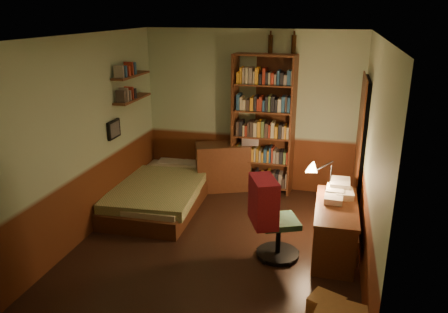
% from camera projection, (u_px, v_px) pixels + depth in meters
% --- Properties ---
extents(floor, '(3.50, 4.00, 0.02)m').
position_uv_depth(floor, '(219.00, 243.00, 5.68)').
color(floor, black).
rests_on(floor, ground).
extents(ceiling, '(3.50, 4.00, 0.02)m').
position_uv_depth(ceiling, '(218.00, 35.00, 4.84)').
color(ceiling, silver).
rests_on(ceiling, wall_back).
extents(wall_back, '(3.50, 0.02, 2.60)m').
position_uv_depth(wall_back, '(251.00, 111.00, 7.10)').
color(wall_back, '#96AB87').
rests_on(wall_back, ground).
extents(wall_left, '(0.02, 4.00, 2.60)m').
position_uv_depth(wall_left, '(88.00, 137.00, 5.68)').
color(wall_left, '#96AB87').
rests_on(wall_left, ground).
extents(wall_right, '(0.02, 4.00, 2.60)m').
position_uv_depth(wall_right, '(372.00, 159.00, 4.84)').
color(wall_right, '#96AB87').
rests_on(wall_right, ground).
extents(wall_front, '(3.50, 0.02, 2.60)m').
position_uv_depth(wall_front, '(152.00, 222.00, 3.42)').
color(wall_front, '#96AB87').
rests_on(wall_front, ground).
extents(doorway, '(0.06, 0.90, 2.00)m').
position_uv_depth(doorway, '(361.00, 150.00, 6.14)').
color(doorway, black).
rests_on(doorway, ground).
extents(door_trim, '(0.02, 0.98, 2.08)m').
position_uv_depth(door_trim, '(358.00, 150.00, 6.15)').
color(door_trim, '#422211').
rests_on(door_trim, ground).
extents(bed, '(1.22, 2.21, 0.65)m').
position_uv_depth(bed, '(162.00, 183.00, 6.74)').
color(bed, olive).
rests_on(bed, ground).
extents(dresser, '(0.97, 0.74, 0.78)m').
position_uv_depth(dresser, '(223.00, 167.00, 7.27)').
color(dresser, '#532C18').
rests_on(dresser, ground).
extents(mini_stereo, '(0.32, 0.27, 0.15)m').
position_uv_depth(mini_stereo, '(250.00, 140.00, 7.13)').
color(mini_stereo, '#B2B2B7').
rests_on(mini_stereo, dresser).
extents(bookshelf, '(0.99, 0.42, 2.24)m').
position_uv_depth(bookshelf, '(263.00, 125.00, 6.96)').
color(bookshelf, '#532C18').
rests_on(bookshelf, ground).
extents(bottle_left, '(0.08, 0.08, 0.27)m').
position_uv_depth(bottle_left, '(270.00, 44.00, 6.64)').
color(bottle_left, black).
rests_on(bottle_left, bookshelf).
extents(bottle_right, '(0.10, 0.10, 0.27)m').
position_uv_depth(bottle_right, '(294.00, 44.00, 6.56)').
color(bottle_right, black).
rests_on(bottle_right, bookshelf).
extents(desk, '(0.51, 1.21, 0.64)m').
position_uv_depth(desk, '(335.00, 229.00, 5.35)').
color(desk, '#532C18').
rests_on(desk, ground).
extents(paper_stack, '(0.25, 0.34, 0.14)m').
position_uv_depth(paper_stack, '(340.00, 185.00, 5.66)').
color(paper_stack, silver).
rests_on(paper_stack, desk).
extents(desk_lamp, '(0.18, 0.18, 0.59)m').
position_uv_depth(desk_lamp, '(331.00, 169.00, 5.58)').
color(desk_lamp, black).
rests_on(desk_lamp, desk).
extents(office_chair, '(0.58, 0.55, 0.91)m').
position_uv_depth(office_chair, '(279.00, 223.00, 5.22)').
color(office_chair, '#2B523A').
rests_on(office_chair, ground).
extents(red_jacket, '(0.43, 0.54, 0.57)m').
position_uv_depth(red_jacket, '(286.00, 160.00, 5.13)').
color(red_jacket, '#B01F31').
rests_on(red_jacket, office_chair).
extents(wall_shelf_lower, '(0.20, 0.90, 0.03)m').
position_uv_depth(wall_shelf_lower, '(133.00, 99.00, 6.56)').
color(wall_shelf_lower, '#532C18').
rests_on(wall_shelf_lower, wall_left).
extents(wall_shelf_upper, '(0.20, 0.90, 0.03)m').
position_uv_depth(wall_shelf_upper, '(131.00, 75.00, 6.45)').
color(wall_shelf_upper, '#532C18').
rests_on(wall_shelf_upper, wall_left).
extents(framed_picture, '(0.04, 0.32, 0.26)m').
position_uv_depth(framed_picture, '(114.00, 129.00, 6.23)').
color(framed_picture, black).
rests_on(framed_picture, wall_left).
extents(cardboard_box_b, '(0.39, 0.36, 0.22)m').
position_uv_depth(cardboard_box_b, '(326.00, 308.00, 4.27)').
color(cardboard_box_b, '#A07342').
rests_on(cardboard_box_b, ground).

